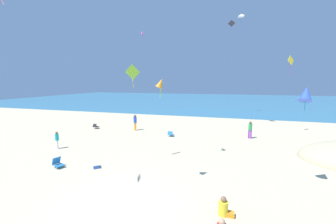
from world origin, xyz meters
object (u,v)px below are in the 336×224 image
beach_chair_far_right (58,163)px  kite_magenta (142,33)px  person_4 (135,121)px  person_1 (224,208)px  kite_black (232,23)px  kite_orange (160,83)px  kite_yellow (291,61)px  kite_white (241,15)px  kite_lime (133,72)px  kite_blue (306,94)px  person_3 (57,139)px  person_2 (250,129)px  beach_chair_mid_beach (171,134)px  beach_chair_far_left (96,126)px  cooler_box (96,166)px

beach_chair_far_right → kite_magenta: size_ratio=0.73×
beach_chair_far_right → person_4: 10.78m
person_1 → kite_black: size_ratio=0.52×
kite_orange → kite_yellow: 16.72m
kite_white → kite_orange: 18.66m
person_1 → kite_yellow: (5.62, 15.69, 7.08)m
kite_magenta → kite_yellow: kite_magenta is taller
kite_yellow → kite_lime: (-11.59, -11.38, -1.44)m
kite_lime → person_4: bearing=114.9°
kite_blue → kite_lime: kite_lime is taller
beach_chair_far_right → person_3: person_3 is taller
kite_lime → kite_black: size_ratio=0.96×
person_1 → person_2: 12.94m
beach_chair_mid_beach → kite_yellow: 13.85m
beach_chair_far_left → kite_blue: (18.18, -8.88, 4.49)m
beach_chair_far_right → person_2: size_ratio=0.48×
cooler_box → person_3: bearing=155.4°
beach_chair_far_right → kite_white: (11.05, 16.22, 12.47)m
beach_chair_far_left → beach_chair_mid_beach: size_ratio=1.17×
person_1 → beach_chair_mid_beach: bearing=117.1°
kite_white → kite_yellow: bearing=-28.4°
beach_chair_far_left → person_3: person_3 is taller
person_4 → kite_magenta: kite_magenta is taller
kite_yellow → kite_black: bearing=114.9°
kite_lime → kite_blue: bearing=-5.3°
person_2 → kite_black: 20.69m
beach_chair_mid_beach → person_1: 12.60m
person_4 → kite_magenta: bearing=-118.0°
beach_chair_far_right → cooler_box: (2.34, 0.63, -0.15)m
person_3 → kite_black: kite_black is taller
beach_chair_far_left → kite_blue: 20.73m
person_1 → person_4: 16.20m
beach_chair_far_left → person_1: (14.65, -12.31, 0.02)m
beach_chair_far_left → kite_magenta: bearing=20.3°
beach_chair_far_left → cooler_box: bearing=-126.8°
beach_chair_far_left → beach_chair_far_right: bearing=-138.5°
beach_chair_far_left → beach_chair_far_right: 11.20m
kite_white → cooler_box: bearing=-119.2°
person_3 → kite_black: (12.89, 23.20, 13.65)m
beach_chair_far_left → kite_orange: bearing=-115.0°
person_2 → kite_yellow: (3.65, 2.92, 6.43)m
person_2 → person_3: bearing=-53.5°
beach_chair_mid_beach → kite_blue: 12.80m
kite_white → kite_blue: bearing=-79.8°
person_1 → person_4: size_ratio=0.45×
beach_chair_far_right → kite_black: (9.95, 26.24, 14.18)m
beach_chair_mid_beach → kite_magenta: kite_magenta is taller
beach_chair_far_left → person_2: 16.65m
kite_blue → kite_magenta: size_ratio=1.17×
beach_chair_far_right → kite_magenta: 29.46m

